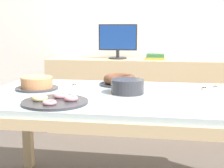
{
  "coord_description": "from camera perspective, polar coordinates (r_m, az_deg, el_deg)",
  "views": [
    {
      "loc": [
        0.27,
        -1.9,
        1.15
      ],
      "look_at": [
        -0.03,
        0.02,
        0.81
      ],
      "focal_mm": 50.0,
      "sensor_mm": 36.0,
      "label": 1
    }
  ],
  "objects": [
    {
      "name": "pastry_platter",
      "position": [
        1.75,
        -10.39,
        -3.07
      ],
      "size": [
        0.37,
        0.37,
        0.04
      ],
      "color": "#333338",
      "rests_on": "dining_table"
    },
    {
      "name": "dining_table",
      "position": [
        1.98,
        0.86,
        -4.15
      ],
      "size": [
        1.75,
        1.02,
        0.75
      ],
      "color": "silver",
      "rests_on": "ground"
    },
    {
      "name": "wall_back",
      "position": [
        3.73,
        4.93,
        12.27
      ],
      "size": [
        8.0,
        0.1,
        2.6
      ],
      "primitive_type": "cube",
      "color": "white",
      "rests_on": "ground"
    },
    {
      "name": "plate_stack",
      "position": [
        1.98,
        2.85,
        -0.44
      ],
      "size": [
        0.21,
        0.21,
        0.09
      ],
      "color": "#333338",
      "rests_on": "dining_table"
    },
    {
      "name": "cake_golden_bundt",
      "position": [
        2.27,
        1.41,
        0.68
      ],
      "size": [
        0.29,
        0.29,
        0.07
      ],
      "color": "#333338",
      "rests_on": "dining_table"
    },
    {
      "name": "tealight_near_cakes",
      "position": [
        2.18,
        16.48,
        -0.78
      ],
      "size": [
        0.04,
        0.04,
        0.04
      ],
      "color": "silver",
      "rests_on": "dining_table"
    },
    {
      "name": "sideboard",
      "position": [
        3.51,
        4.36,
        -2.15
      ],
      "size": [
        1.96,
        0.44,
        0.83
      ],
      "color": "#D1B284",
      "rests_on": "ground"
    },
    {
      "name": "computer_monitor",
      "position": [
        3.45,
        1.06,
        7.77
      ],
      "size": [
        0.42,
        0.2,
        0.38
      ],
      "color": "#262628",
      "rests_on": "sideboard"
    },
    {
      "name": "cake_chocolate_round",
      "position": [
        2.18,
        -13.58,
        0.09
      ],
      "size": [
        0.29,
        0.29,
        0.09
      ],
      "color": "#333338",
      "rests_on": "dining_table"
    },
    {
      "name": "book_stack",
      "position": [
        3.43,
        7.95,
        4.98
      ],
      "size": [
        0.21,
        0.18,
        0.06
      ],
      "color": "#B29933",
      "rests_on": "sideboard"
    },
    {
      "name": "tealight_left_edge",
      "position": [
        2.22,
        -6.89,
        -0.25
      ],
      "size": [
        0.04,
        0.04,
        0.04
      ],
      "color": "silver",
      "rests_on": "dining_table"
    },
    {
      "name": "tealight_right_edge",
      "position": [
        2.26,
        18.38,
        -0.52
      ],
      "size": [
        0.04,
        0.04,
        0.04
      ],
      "color": "silver",
      "rests_on": "dining_table"
    }
  ]
}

